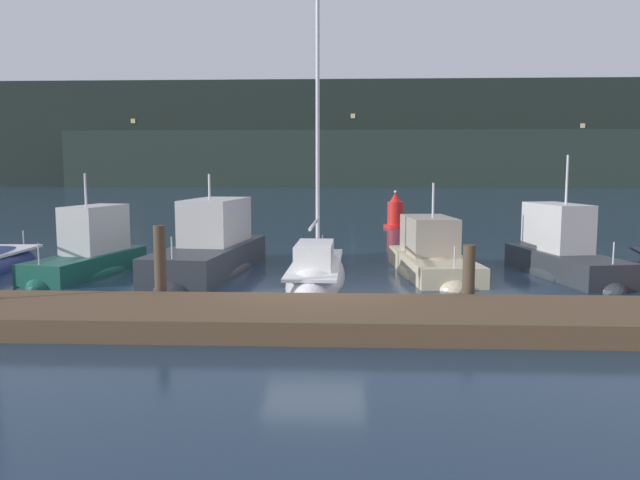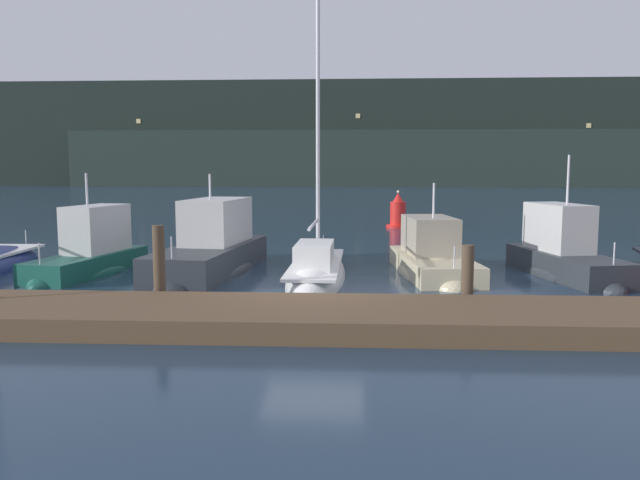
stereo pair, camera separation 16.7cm
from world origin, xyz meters
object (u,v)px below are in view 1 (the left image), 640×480
Objects in this scene: motorboat_berth_2 at (89,262)px; motorboat_berth_5 at (432,266)px; motorboat_berth_6 at (563,263)px; channel_buoy at (395,214)px; motorboat_berth_3 at (211,259)px; sailboat_berth_4 at (316,275)px.

motorboat_berth_5 is at bearing 2.38° from motorboat_berth_2.
motorboat_berth_6 is 2.83× the size of channel_buoy.
motorboat_berth_5 is 15.14m from channel_buoy.
motorboat_berth_5 is 1.02× the size of motorboat_berth_6.
motorboat_berth_3 is at bearing -114.80° from channel_buoy.
motorboat_berth_5 is (10.69, 0.44, -0.11)m from motorboat_berth_2.
sailboat_berth_4 is 7.57m from motorboat_berth_6.
sailboat_berth_4 is at bearing -17.97° from motorboat_berth_3.
motorboat_berth_2 is 2.65× the size of channel_buoy.
motorboat_berth_2 is 0.94× the size of motorboat_berth_6.
motorboat_berth_5 is (3.56, 1.04, 0.15)m from sailboat_berth_4.
channel_buoy is at bearing 77.63° from sailboat_berth_4.
sailboat_berth_4 is (7.14, -0.59, -0.26)m from motorboat_berth_2.
motorboat_berth_6 reaches higher than motorboat_berth_5.
motorboat_berth_6 reaches higher than channel_buoy.
sailboat_berth_4 is (3.42, -1.11, -0.30)m from motorboat_berth_3.
motorboat_berth_3 is at bearing 178.68° from motorboat_berth_6.
sailboat_berth_4 is at bearing -173.50° from motorboat_berth_6.
motorboat_berth_5 is (6.97, -0.07, -0.15)m from motorboat_berth_3.
motorboat_berth_3 is (3.72, 0.51, 0.04)m from motorboat_berth_2.
motorboat_berth_3 is 1.26× the size of motorboat_berth_6.
sailboat_berth_4 is 3.71m from motorboat_berth_5.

